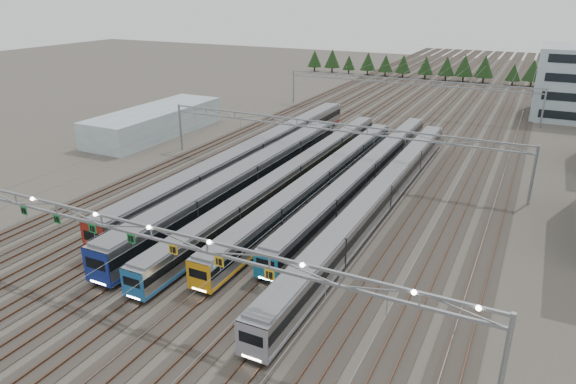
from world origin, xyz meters
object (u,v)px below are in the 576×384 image
at_px(gantry_mid, 331,132).
at_px(train_c, 292,175).
at_px(train_a, 254,155).
at_px(train_f, 380,196).
at_px(train_e, 366,173).
at_px(train_b, 248,178).
at_px(gantry_far, 407,86).
at_px(train_d, 320,181).
at_px(west_shed, 155,122).
at_px(gantry_near, 150,235).

bearing_deg(gantry_mid, train_c, -104.93).
height_order(train_a, train_f, train_a).
bearing_deg(train_f, train_a, 161.57).
distance_m(train_a, train_e, 18.01).
height_order(train_f, gantry_mid, gantry_mid).
relative_size(train_b, gantry_far, 0.97).
xyz_separation_m(train_d, west_shed, (-41.15, 15.20, 0.49)).
distance_m(train_e, gantry_near, 38.13).
height_order(train_c, west_shed, west_shed).
bearing_deg(train_a, train_e, 1.58).
relative_size(train_e, train_f, 0.93).
bearing_deg(train_b, gantry_far, 83.38).
distance_m(train_c, gantry_near, 32.18).
xyz_separation_m(train_a, gantry_far, (11.25, 48.45, 4.06)).
bearing_deg(train_d, train_a, 157.75).
bearing_deg(train_d, train_f, -12.38).
xyz_separation_m(train_a, train_c, (9.00, -4.99, -0.41)).
relative_size(train_a, train_c, 1.02).
bearing_deg(train_f, gantry_mid, 135.79).
bearing_deg(gantry_far, gantry_mid, -90.00).
bearing_deg(gantry_near, train_c, 93.98).
distance_m(train_b, train_e, 16.92).
relative_size(gantry_mid, west_shed, 1.88).
xyz_separation_m(train_d, gantry_mid, (-2.25, 8.97, 4.42)).
relative_size(train_b, train_d, 0.97).
height_order(train_a, train_b, train_b).
xyz_separation_m(train_d, gantry_far, (-2.25, 53.97, 4.42)).
height_order(gantry_near, gantry_far, gantry_near).
bearing_deg(train_f, train_d, 167.62).
relative_size(gantry_far, west_shed, 1.88).
bearing_deg(gantry_near, gantry_far, 89.97).
xyz_separation_m(gantry_near, west_shed, (-38.85, 46.35, -4.63)).
xyz_separation_m(train_f, west_shed, (-50.15, 17.18, 0.39)).
distance_m(train_b, gantry_near, 28.20).
relative_size(train_b, train_c, 0.85).
bearing_deg(train_f, train_e, 119.38).
distance_m(train_a, west_shed, 29.29).
xyz_separation_m(gantry_near, gantry_mid, (0.05, 40.12, -0.70)).
xyz_separation_m(gantry_far, west_shed, (-38.90, -38.77, -3.93)).
bearing_deg(train_b, train_d, 24.90).
height_order(train_e, train_f, train_f).
relative_size(gantry_mid, gantry_far, 1.00).
xyz_separation_m(train_d, train_e, (4.50, 6.02, -0.01)).
height_order(train_c, train_d, train_d).
height_order(train_c, gantry_far, gantry_far).
height_order(train_b, gantry_near, gantry_near).
relative_size(train_b, train_f, 0.85).
height_order(train_b, train_d, train_b).
distance_m(train_b, west_shed, 37.54).
bearing_deg(gantry_mid, west_shed, 170.90).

